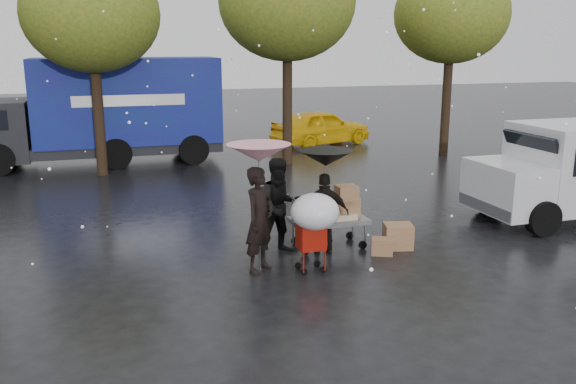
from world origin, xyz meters
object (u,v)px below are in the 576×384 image
object	(u,v)px
person_black	(325,214)
shopping_cart	(314,216)
person_pink	(260,220)
yellow_taxi	(321,127)
blue_truck	(102,111)
vendor_cart	(333,212)

from	to	relation	value
person_black	shopping_cart	world-z (taller)	person_black
person_pink	yellow_taxi	size ratio (longest dim) A/B	0.46
shopping_cart	blue_truck	xyz separation A→B (m)	(-3.28, 11.81, 0.69)
person_pink	vendor_cart	bearing A→B (deg)	-16.58
shopping_cart	person_black	bearing A→B (deg)	59.98
vendor_cart	person_pink	bearing A→B (deg)	-153.89
person_pink	blue_truck	bearing A→B (deg)	59.36
blue_truck	person_black	bearing A→B (deg)	-70.32
person_pink	yellow_taxi	xyz separation A→B (m)	(5.93, 12.82, -0.24)
vendor_cart	shopping_cart	world-z (taller)	shopping_cart
vendor_cart	blue_truck	size ratio (longest dim) A/B	0.18
person_pink	blue_truck	world-z (taller)	blue_truck
person_pink	vendor_cart	distance (m)	1.93
shopping_cart	blue_truck	world-z (taller)	blue_truck
person_pink	shopping_cart	bearing A→B (deg)	-70.60
shopping_cart	blue_truck	size ratio (longest dim) A/B	0.18
person_pink	yellow_taxi	bearing A→B (deg)	22.51
vendor_cart	blue_truck	bearing A→B (deg)	111.49
person_black	shopping_cart	xyz separation A→B (m)	(-0.58, -1.01, 0.28)
person_black	yellow_taxi	world-z (taller)	person_black
person_black	shopping_cart	bearing A→B (deg)	75.54
vendor_cart	blue_truck	xyz separation A→B (m)	(-4.14, 10.52, 1.03)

